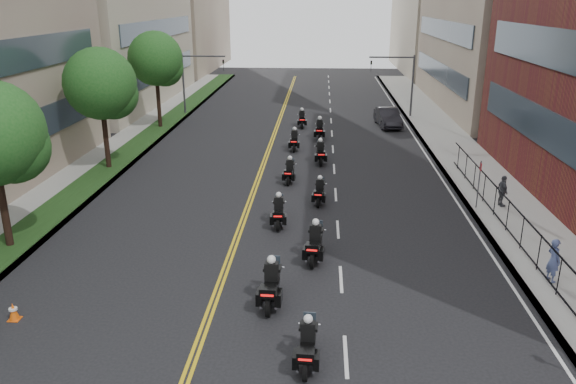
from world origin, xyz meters
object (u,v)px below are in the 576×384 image
Objects in this scene: motorcycle_2 at (271,286)px; motorcycle_8 at (294,141)px; motorcycle_9 at (320,130)px; pedestrian_c at (503,191)px; motorcycle_7 at (320,154)px; traffic_cone at (13,312)px; motorcycle_1 at (307,346)px; motorcycle_10 at (302,120)px; motorcycle_6 at (290,172)px; parked_sedan at (388,117)px; pedestrian_a at (554,260)px; motorcycle_5 at (320,193)px; motorcycle_3 at (315,244)px; motorcycle_4 at (279,213)px.

motorcycle_2 is 1.11× the size of motorcycle_8.
motorcycle_9 is 1.48× the size of pedestrian_c.
motorcycle_7 is 22.35m from traffic_cone.
motorcycle_1 is 32.69m from motorcycle_10.
motorcycle_7 is 6.78m from motorcycle_9.
motorcycle_6 is (-1.53, 17.60, -0.02)m from motorcycle_1.
pedestrian_c is at bearing -85.29° from parked_sedan.
motorcycle_6 is 0.96× the size of motorcycle_10.
motorcycle_1 is 1.34× the size of pedestrian_c.
motorcycle_9 reaches higher than motorcycle_7.
pedestrian_a reaches higher than pedestrian_c.
traffic_cone is at bearing 172.27° from motorcycle_1.
motorcycle_9 is 17.54m from pedestrian_c.
motorcycle_10 is at bearing 2.33° from pedestrian_a.
motorcycle_7 is at bearing 95.34° from motorcycle_5.
motorcycle_7 is 12.34m from pedestrian_c.
motorcycle_3 is 1.41× the size of pedestrian_a.
motorcycle_7 is at bearing 87.21° from motorcycle_2.
motorcycle_9 is (1.79, 3.41, 0.05)m from motorcycle_8.
motorcycle_8 is at bearing 115.20° from motorcycle_7.
motorcycle_6 reaches higher than motorcycle_5.
motorcycle_1 is at bearing -94.67° from motorcycle_7.
motorcycle_9 is at bearing 86.84° from motorcycle_7.
parked_sedan is at bearing 1.09° from pedestrian_c.
motorcycle_2 reaches higher than motorcycle_3.
traffic_cone is at bearing -122.95° from parked_sedan.
traffic_cone is at bearing -167.52° from motorcycle_2.
motorcycle_3 is 21.37m from motorcycle_9.
motorcycle_7 reaches higher than motorcycle_1.
parked_sedan is at bearing -12.37° from pedestrian_a.
pedestrian_c is (9.44, -0.25, 0.37)m from motorcycle_5.
motorcycle_3 reaches higher than motorcycle_6.
pedestrian_a is at bearing -89.50° from parked_sedan.
motorcycle_6 is 0.93× the size of motorcycle_7.
motorcycle_5 is 9.46m from pedestrian_c.
motorcycle_10 is 21.88m from pedestrian_c.
motorcycle_1 is 3.72m from motorcycle_2.
motorcycle_10 is (0.18, 15.06, 0.03)m from motorcycle_6.
pedestrian_a reaches higher than motorcycle_7.
motorcycle_4 reaches higher than parked_sedan.
motorcycle_8 is (-0.09, 7.50, 0.03)m from motorcycle_6.
motorcycle_3 is 1.08× the size of motorcycle_8.
motorcycle_2 is 25.11m from motorcycle_9.
pedestrian_a is (9.05, -1.57, 0.30)m from motorcycle_3.
motorcycle_2 reaches higher than motorcycle_9.
pedestrian_c reaches higher than motorcycle_5.
motorcycle_2 is 1.16× the size of motorcycle_6.
pedestrian_c is (9.54, -14.72, 0.26)m from motorcycle_9.
pedestrian_a is at bearing 34.29° from motorcycle_1.
motorcycle_2 reaches higher than motorcycle_8.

